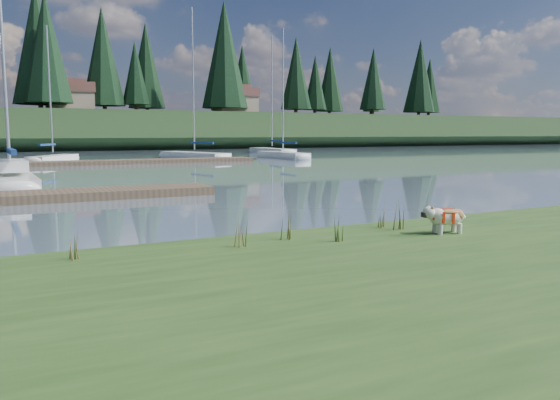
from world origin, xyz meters
TOP-DOWN VIEW (x-y plane):
  - ground at (0.00, 30.00)m, footprint 200.00×200.00m
  - bank at (0.00, -6.00)m, footprint 60.00×9.00m
  - ridge at (0.00, 73.00)m, footprint 200.00×20.00m
  - bulldog at (4.63, -3.18)m, footprint 0.92×0.49m
  - sailboat_main at (-2.68, 15.03)m, footprint 1.89×8.17m
  - dock_far at (2.00, 30.00)m, footprint 26.00×2.20m
  - sailboat_bg_2 at (0.87, 34.54)m, footprint 4.61×6.53m
  - sailboat_bg_3 at (12.01, 36.12)m, footprint 4.55×9.06m
  - sailboat_bg_4 at (19.46, 33.01)m, footprint 1.88×7.81m
  - sailboat_bg_5 at (23.79, 44.08)m, footprint 1.89×9.11m
  - weed_0 at (0.61, -2.52)m, footprint 0.17×0.14m
  - weed_1 at (1.59, -2.34)m, footprint 0.17×0.14m
  - weed_2 at (4.07, -2.42)m, footprint 0.17×0.14m
  - weed_3 at (-2.11, -2.20)m, footprint 0.17×0.14m
  - weed_4 at (2.33, -2.87)m, footprint 0.17×0.14m
  - weed_5 at (3.94, -2.12)m, footprint 0.17×0.14m
  - mud_lip at (0.00, -1.60)m, footprint 60.00×0.50m
  - conifer_4 at (3.00, 66.00)m, footprint 6.16×6.16m
  - conifer_5 at (15.00, 70.00)m, footprint 3.96×3.96m
  - conifer_6 at (28.00, 68.00)m, footprint 7.04×7.04m
  - conifer_7 at (42.00, 71.00)m, footprint 5.28×5.28m
  - conifer_8 at (55.00, 67.00)m, footprint 4.62×4.62m
  - conifer_9 at (68.00, 70.00)m, footprint 5.94×5.94m
  - house_1 at (6.00, 71.00)m, footprint 6.30×5.30m
  - house_2 at (30.00, 69.00)m, footprint 6.30×5.30m

SIDE VIEW (x-z plane):
  - ground at x=0.00m, z-range 0.00..0.00m
  - mud_lip at x=0.00m, z-range 0.00..0.14m
  - dock_far at x=2.00m, z-range 0.00..0.30m
  - bank at x=0.00m, z-range 0.00..0.35m
  - sailboat_bg_5 at x=23.79m, z-range -6.12..6.75m
  - sailboat_bg_3 at x=12.01m, z-range -6.21..6.86m
  - sailboat_bg_4 at x=19.46m, z-range -5.40..6.05m
  - sailboat_bg_2 at x=0.87m, z-range -4.84..5.50m
  - sailboat_main at x=-2.68m, z-range -5.45..6.30m
  - weed_3 at x=-2.11m, z-range 0.31..0.80m
  - weed_4 at x=2.33m, z-range 0.31..0.81m
  - weed_5 at x=3.94m, z-range 0.31..0.82m
  - weed_1 at x=1.59m, z-range 0.30..0.88m
  - weed_0 at x=0.61m, z-range 0.30..0.90m
  - weed_2 at x=4.07m, z-range 0.30..0.92m
  - bulldog at x=4.63m, z-range 0.42..0.96m
  - ridge at x=0.00m, z-range 0.00..5.00m
  - house_1 at x=6.00m, z-range 4.99..9.64m
  - house_2 at x=30.00m, z-range 4.99..9.64m
  - conifer_5 at x=15.00m, z-range 5.65..16.00m
  - conifer_8 at x=55.00m, z-range 5.62..17.40m
  - conifer_7 at x=42.00m, z-range 5.59..18.79m
  - conifer_9 at x=68.00m, z-range 5.55..20.18m
  - conifer_4 at x=3.00m, z-range 5.54..20.64m
  - conifer_6 at x=28.00m, z-range 5.49..22.49m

